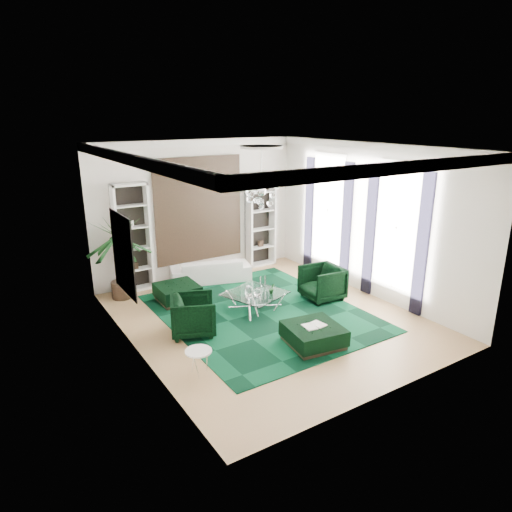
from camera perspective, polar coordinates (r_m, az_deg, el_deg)
floor at (r=10.48m, az=1.51°, el=-7.75°), size 6.00×7.00×0.02m
ceiling at (r=9.51m, az=1.70°, el=13.59°), size 6.00×7.00×0.02m
wall_back at (r=12.80m, az=-7.27°, el=5.81°), size 6.00×0.02×3.80m
wall_front at (r=7.32m, az=17.18°, el=-3.70°), size 6.00×0.02×3.80m
wall_left at (r=8.57m, az=-15.33°, el=-0.48°), size 0.02×7.00×3.80m
wall_right at (r=11.73m, az=13.92°, el=4.37°), size 0.02×7.00×3.80m
crown_molding at (r=9.51m, az=1.69°, el=12.93°), size 6.00×7.00×0.18m
ceiling_medallion at (r=9.76m, az=0.68°, el=13.46°), size 0.90×0.90×0.05m
tapestry at (r=12.76m, az=-7.17°, el=5.77°), size 2.50×0.06×2.80m
shelving_left at (r=12.05m, az=-15.16°, el=2.16°), size 0.90×0.38×2.80m
shelving_right at (r=13.66m, az=0.59°, el=4.53°), size 0.90×0.38×2.80m
painting at (r=9.15m, az=-16.22°, el=0.24°), size 0.04×1.30×1.60m
window_near at (r=11.13m, az=17.17°, el=3.42°), size 0.03×1.10×2.90m
curtain_near_a at (r=10.69m, az=20.07°, el=1.19°), size 0.07×0.30×3.25m
curtain_near_b at (r=11.66m, az=14.07°, el=3.03°), size 0.07×0.30×3.25m
window_far at (r=12.77m, az=9.01°, el=5.70°), size 0.03×1.10×2.90m
curtain_far_a at (r=12.24m, az=11.24°, el=3.88°), size 0.07×0.30×3.25m
curtain_far_b at (r=13.38m, az=6.65°, el=5.23°), size 0.07×0.30×3.25m
rug at (r=10.69m, az=0.61°, el=-7.08°), size 4.20×5.00×0.02m
sofa at (r=12.64m, az=-5.71°, el=-1.74°), size 2.31×1.44×0.63m
armchair_left at (r=9.68m, az=-7.84°, el=-7.33°), size 1.18×1.17×0.83m
armchair_right at (r=11.44m, az=8.27°, el=-3.34°), size 1.01×0.99×0.85m
coffee_table at (r=10.81m, az=-0.12°, el=-5.66°), size 1.54×1.54×0.42m
ottoman_side at (r=11.43m, az=-9.80°, el=-4.57°), size 0.98×0.98×0.43m
ottoman_front at (r=9.30m, az=7.20°, el=-9.82°), size 1.18×1.18×0.42m
book at (r=9.20m, az=7.25°, el=-8.58°), size 0.46×0.30×0.03m
side_table at (r=8.33m, az=-7.15°, el=-13.09°), size 0.58×0.58×0.46m
palm at (r=11.61m, az=-16.92°, el=0.99°), size 1.74×1.74×2.63m
chandelier at (r=9.86m, az=0.66°, el=8.12°), size 1.14×1.14×0.78m
table_plant at (r=10.64m, az=1.99°, el=-4.10°), size 0.16×0.15×0.25m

